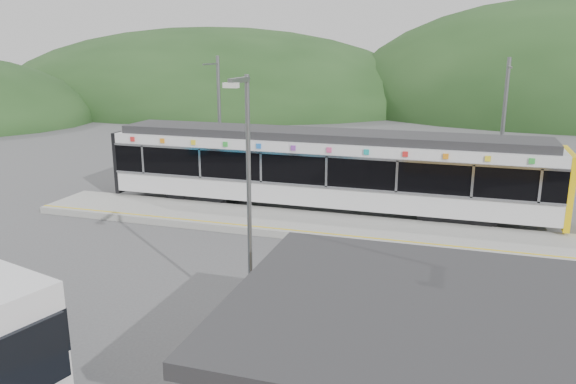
% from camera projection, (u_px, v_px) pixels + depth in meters
% --- Properties ---
extents(ground, '(120.00, 120.00, 0.00)m').
position_uv_depth(ground, '(301.00, 257.00, 20.47)').
color(ground, '#4C4C4F').
rests_on(ground, ground).
extents(hills, '(146.00, 149.00, 26.00)m').
position_uv_depth(hills, '(478.00, 229.00, 23.55)').
color(hills, '#1E3D19').
rests_on(hills, ground).
extents(platform, '(26.00, 3.20, 0.30)m').
position_uv_depth(platform, '(323.00, 226.00, 23.48)').
color(platform, '#9E9E99').
rests_on(platform, ground).
extents(yellow_line, '(26.00, 0.10, 0.01)m').
position_uv_depth(yellow_line, '(315.00, 232.00, 22.24)').
color(yellow_line, yellow).
rests_on(yellow_line, platform).
extents(train, '(20.44, 3.01, 3.74)m').
position_uv_depth(train, '(324.00, 168.00, 25.69)').
color(train, black).
rests_on(train, ground).
extents(catenary_mast_west, '(0.18, 1.80, 7.00)m').
position_uv_depth(catenary_mast_west, '(219.00, 121.00, 29.50)').
color(catenary_mast_west, slate).
rests_on(catenary_mast_west, ground).
extents(catenary_mast_east, '(0.18, 1.80, 7.00)m').
position_uv_depth(catenary_mast_east, '(502.00, 133.00, 25.42)').
color(catenary_mast_east, slate).
rests_on(catenary_mast_east, ground).
extents(lamp_post, '(0.35, 1.17, 6.78)m').
position_uv_depth(lamp_post, '(247.00, 184.00, 14.39)').
color(lamp_post, slate).
rests_on(lamp_post, ground).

